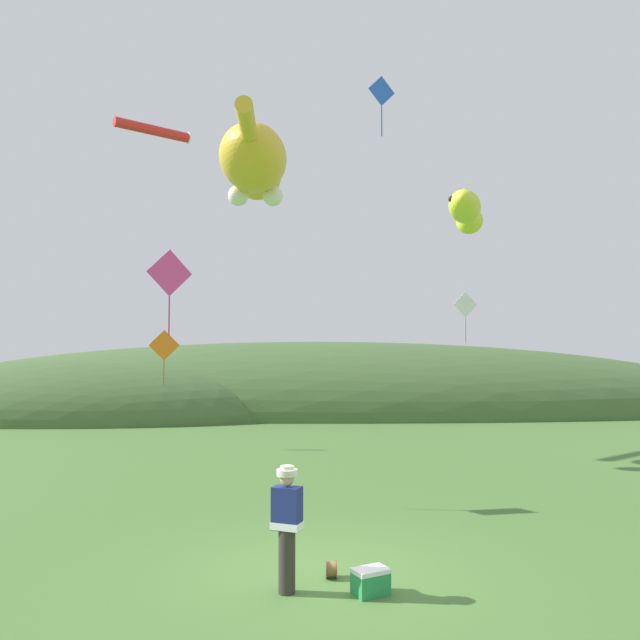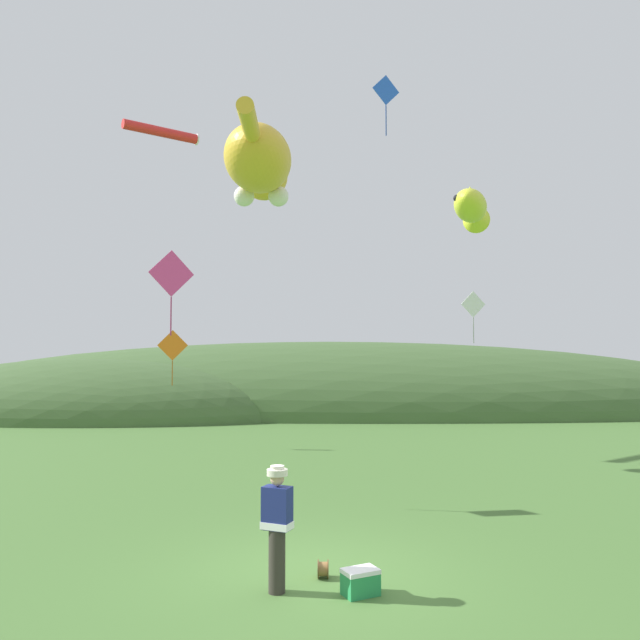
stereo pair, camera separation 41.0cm
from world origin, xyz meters
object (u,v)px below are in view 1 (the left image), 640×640
object	(u,v)px
kite_diamond_blue	(382,92)
kite_tube_streamer	(154,130)
picnic_cooler	(371,581)
kite_diamond_white	(465,305)
kite_diamond_pink	(170,274)
kite_spool	(331,569)
kite_giant_cat	(254,164)
festival_attendant	(287,524)
kite_diamond_orange	(164,346)
kite_fish_windsock	(466,210)

from	to	relation	value
kite_diamond_blue	kite_tube_streamer	bearing A→B (deg)	148.77
picnic_cooler	kite_diamond_white	world-z (taller)	kite_diamond_white
kite_diamond_pink	kite_diamond_blue	size ratio (longest dim) A/B	1.11
kite_spool	kite_diamond_pink	bearing A→B (deg)	127.11
kite_spool	kite_giant_cat	size ratio (longest dim) A/B	0.04
kite_spool	kite_diamond_white	world-z (taller)	kite_diamond_white
kite_diamond_white	kite_tube_streamer	bearing A→B (deg)	176.00
festival_attendant	kite_spool	distance (m)	1.19
picnic_cooler	kite_diamond_blue	bearing A→B (deg)	82.50
kite_giant_cat	kite_diamond_orange	xyz separation A→B (m)	(-3.54, 3.62, -5.50)
festival_attendant	kite_diamond_blue	bearing A→B (deg)	74.99
kite_diamond_white	kite_diamond_pink	bearing A→B (deg)	-139.55
kite_giant_cat	kite_diamond_orange	size ratio (longest dim) A/B	3.53
festival_attendant	kite_diamond_blue	size ratio (longest dim) A/B	0.99
kite_giant_cat	kite_diamond_orange	world-z (taller)	kite_giant_cat
kite_fish_windsock	kite_diamond_orange	distance (m)	11.42
festival_attendant	kite_diamond_white	distance (m)	14.45
picnic_cooler	kite_giant_cat	bearing A→B (deg)	104.95
kite_diamond_white	kite_fish_windsock	bearing A→B (deg)	-102.87
kite_tube_streamer	kite_diamond_white	xyz separation A→B (m)	(11.14, -0.78, -6.46)
kite_diamond_blue	kite_diamond_pink	bearing A→B (deg)	-147.43
kite_spool	kite_diamond_white	size ratio (longest dim) A/B	0.15
kite_giant_cat	kite_fish_windsock	distance (m)	6.57
festival_attendant	kite_diamond_white	world-z (taller)	kite_diamond_white
picnic_cooler	kite_diamond_white	distance (m)	14.33
picnic_cooler	kite_diamond_blue	size ratio (longest dim) A/B	0.33
festival_attendant	kite_tube_streamer	distance (m)	17.93
festival_attendant	kite_fish_windsock	bearing A→B (deg)	62.63
kite_tube_streamer	kite_diamond_pink	size ratio (longest dim) A/B	1.27
kite_diamond_blue	kite_spool	bearing A→B (deg)	-101.73
picnic_cooler	kite_fish_windsock	bearing A→B (deg)	68.61
kite_giant_cat	kite_spool	bearing A→B (deg)	-77.17
kite_fish_windsock	kite_diamond_white	bearing A→B (deg)	77.13
kite_giant_cat	kite_diamond_pink	size ratio (longest dim) A/B	3.55
festival_attendant	picnic_cooler	xyz separation A→B (m)	(1.18, -0.07, -0.77)
picnic_cooler	kite_diamond_white	xyz separation A→B (m)	(4.48, 12.72, 4.84)
kite_fish_windsock	kite_diamond_orange	size ratio (longest dim) A/B	1.69
picnic_cooler	kite_giant_cat	xyz separation A→B (m)	(-2.63, 9.87, 8.94)
festival_attendant	kite_fish_windsock	xyz separation A→B (m)	(4.95, 9.56, 6.73)
kite_fish_windsock	festival_attendant	bearing A→B (deg)	-117.37
festival_attendant	kite_diamond_white	size ratio (longest dim) A/B	0.98
kite_spool	picnic_cooler	world-z (taller)	picnic_cooler
festival_attendant	kite_spool	world-z (taller)	festival_attendant
kite_giant_cat	kite_diamond_white	size ratio (longest dim) A/B	3.90
kite_spool	kite_tube_streamer	distance (m)	18.22
kite_diamond_pink	kite_diamond_blue	bearing A→B (deg)	32.57
kite_diamond_white	kite_diamond_orange	world-z (taller)	kite_diamond_white
kite_fish_windsock	kite_diamond_pink	xyz separation A→B (m)	(-7.89, -4.23, -2.49)
kite_tube_streamer	kite_diamond_blue	xyz separation A→B (m)	(7.82, -4.74, -0.56)
kite_giant_cat	kite_tube_streamer	size ratio (longest dim) A/B	2.80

